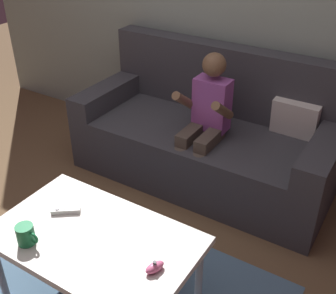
{
  "coord_description": "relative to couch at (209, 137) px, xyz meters",
  "views": [
    {
      "loc": [
        1.32,
        -1.12,
        1.8
      ],
      "look_at": [
        0.27,
        0.58,
        0.58
      ],
      "focal_mm": 44.88,
      "sensor_mm": 36.0,
      "label": 1
    }
  ],
  "objects": [
    {
      "name": "nunchuk_pink",
      "position": [
        0.44,
        -1.35,
        0.17
      ],
      "size": [
        0.07,
        0.1,
        0.05
      ],
      "color": "pink",
      "rests_on": "coffee_table"
    },
    {
      "name": "couch",
      "position": [
        0.0,
        0.0,
        0.0
      ],
      "size": [
        1.8,
        0.8,
        0.9
      ],
      "color": "#38383D",
      "rests_on": "ground"
    },
    {
      "name": "coffee_table",
      "position": [
        0.09,
        -1.33,
        0.11
      ],
      "size": [
        0.95,
        0.58,
        0.45
      ],
      "color": "beige",
      "rests_on": "ground"
    },
    {
      "name": "game_remote_white_near_edge",
      "position": [
        -0.14,
        -1.27,
        0.16
      ],
      "size": [
        0.13,
        0.11,
        0.03
      ],
      "color": "white",
      "rests_on": "coffee_table"
    },
    {
      "name": "coffee_mug",
      "position": [
        -0.14,
        -1.52,
        0.2
      ],
      "size": [
        0.12,
        0.08,
        0.09
      ],
      "color": "#1E7F47",
      "rests_on": "coffee_table"
    },
    {
      "name": "ground_plane",
      "position": [
        -0.19,
        -1.24,
        -0.3
      ],
      "size": [
        9.0,
        9.0,
        0.0
      ],
      "primitive_type": "plane",
      "color": "brown"
    },
    {
      "name": "person_seated_on_couch",
      "position": [
        0.06,
        -0.19,
        0.24
      ],
      "size": [
        0.33,
        0.4,
        0.96
      ],
      "color": "#4C4238",
      "rests_on": "ground"
    }
  ]
}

